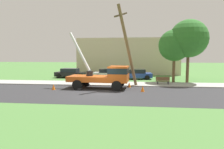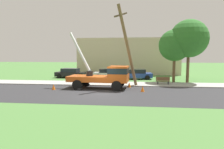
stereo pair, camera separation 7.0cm
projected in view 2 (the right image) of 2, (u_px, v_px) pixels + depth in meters
ground_plane at (113, 78)px, 29.78m from camera, size 120.00×120.00×0.00m
road_asphalt at (100, 93)px, 17.92m from camera, size 80.00×8.45×0.01m
sidewalk_strip at (108, 84)px, 23.68m from camera, size 80.00×3.21×0.10m
utility_truck at (106, 75)px, 20.30m from camera, size 6.74×3.22×5.98m
leaning_utility_pole at (128, 46)px, 20.84m from camera, size 2.51×2.89×8.62m
traffic_cone_ahead at (143, 89)px, 18.72m from camera, size 0.36×0.36×0.56m
traffic_cone_behind at (54, 87)px, 19.77m from camera, size 0.36×0.36×0.56m
traffic_cone_curbside at (129, 85)px, 21.21m from camera, size 0.36×0.36×0.56m
parked_sedan_black at (70, 73)px, 30.15m from camera, size 4.52×2.23×1.42m
parked_sedan_silver at (109, 74)px, 29.21m from camera, size 4.45×2.11×1.42m
parked_sedan_blue at (136, 74)px, 28.44m from camera, size 4.53×2.25×1.42m
park_bench at (163, 81)px, 22.99m from camera, size 1.60×0.45×0.90m
roadside_tree_near at (189, 39)px, 24.29m from camera, size 4.68×4.68×7.82m
roadside_tree_far at (175, 45)px, 24.91m from camera, size 4.00×4.00×6.68m
lowrise_building_backdrop at (128, 56)px, 36.79m from camera, size 18.00×6.00×6.40m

